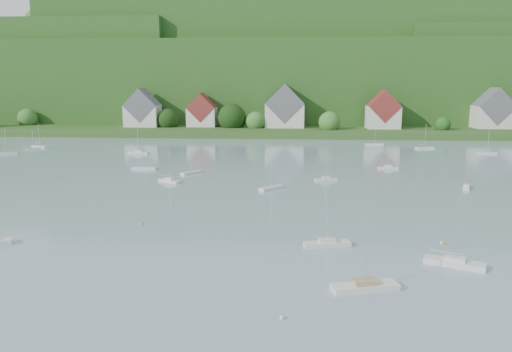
# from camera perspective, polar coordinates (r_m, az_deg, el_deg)

# --- Properties ---
(far_shore_strip) EXTENTS (600.00, 60.00, 3.00)m
(far_shore_strip) POSITION_cam_1_polar(r_m,az_deg,el_deg) (220.28, 2.04, 5.57)
(far_shore_strip) COLOR #2E4A1B
(far_shore_strip) RESTS_ON ground
(forested_ridge) EXTENTS (620.00, 181.22, 69.89)m
(forested_ridge) POSITION_cam_1_polar(r_m,az_deg,el_deg) (287.82, 2.65, 11.10)
(forested_ridge) COLOR #1B4516
(forested_ridge) RESTS_ON ground
(village_building_0) EXTENTS (14.00, 10.40, 16.00)m
(village_building_0) POSITION_cam_1_polar(r_m,az_deg,el_deg) (215.86, -12.95, 7.32)
(village_building_0) COLOR silver
(village_building_0) RESTS_ON far_shore_strip
(village_building_1) EXTENTS (12.00, 9.36, 14.00)m
(village_building_1) POSITION_cam_1_polar(r_m,az_deg,el_deg) (211.98, -6.25, 7.26)
(village_building_1) COLOR silver
(village_building_1) RESTS_ON far_shore_strip
(village_building_2) EXTENTS (16.00, 11.44, 18.00)m
(village_building_2) POSITION_cam_1_polar(r_m,az_deg,el_deg) (207.53, 3.33, 7.65)
(village_building_2) COLOR silver
(village_building_2) RESTS_ON far_shore_strip
(village_building_3) EXTENTS (13.00, 10.40, 15.50)m
(village_building_3) POSITION_cam_1_polar(r_m,az_deg,el_deg) (208.93, 14.44, 7.12)
(village_building_3) COLOR silver
(village_building_3) RESTS_ON far_shore_strip
(village_building_4) EXTENTS (15.00, 10.40, 16.50)m
(village_building_4) POSITION_cam_1_polar(r_m,az_deg,el_deg) (225.14, 25.67, 6.68)
(village_building_4) COLOR silver
(village_building_4) RESTS_ON far_shore_strip
(near_sailboat_2) EXTENTS (7.60, 3.89, 9.88)m
(near_sailboat_2) POSITION_cam_1_polar(r_m,az_deg,el_deg) (55.91, 12.44, -12.29)
(near_sailboat_2) COLOR silver
(near_sailboat_2) RESTS_ON ground
(near_sailboat_3) EXTENTS (6.62, 3.17, 8.62)m
(near_sailboat_3) POSITION_cam_1_polar(r_m,az_deg,el_deg) (68.80, 8.20, -7.68)
(near_sailboat_3) COLOR silver
(near_sailboat_3) RESTS_ON ground
(near_sailboat_4) EXTENTS (7.30, 4.65, 9.58)m
(near_sailboat_4) POSITION_cam_1_polar(r_m,az_deg,el_deg) (65.90, 21.91, -9.21)
(near_sailboat_4) COLOR silver
(near_sailboat_4) RESTS_ON ground
(mooring_buoy_1) EXTENTS (0.50, 0.50, 0.50)m
(mooring_buoy_1) POSITION_cam_1_polar(r_m,az_deg,el_deg) (49.00, 3.00, -16.16)
(mooring_buoy_1) COLOR silver
(mooring_buoy_1) RESTS_ON ground
(mooring_buoy_2) EXTENTS (0.40, 0.40, 0.40)m
(mooring_buoy_2) POSITION_cam_1_polar(r_m,az_deg,el_deg) (73.97, 20.88, -7.34)
(mooring_buoy_2) COLOR orange
(mooring_buoy_2) RESTS_ON ground
(mooring_buoy_3) EXTENTS (0.40, 0.40, 0.40)m
(mooring_buoy_3) POSITION_cam_1_polar(r_m,az_deg,el_deg) (80.32, -12.96, -5.45)
(mooring_buoy_3) COLOR orange
(mooring_buoy_3) RESTS_ON ground
(mooring_buoy_4) EXTENTS (0.45, 0.45, 0.45)m
(mooring_buoy_4) POSITION_cam_1_polar(r_m,az_deg,el_deg) (74.04, 20.60, -7.30)
(mooring_buoy_4) COLOR silver
(mooring_buoy_4) RESTS_ON ground
(far_sailboat_cluster) EXTENTS (192.59, 77.17, 8.71)m
(far_sailboat_cluster) POSITION_cam_1_polar(r_m,az_deg,el_deg) (138.59, 3.25, 1.86)
(far_sailboat_cluster) COLOR silver
(far_sailboat_cluster) RESTS_ON ground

